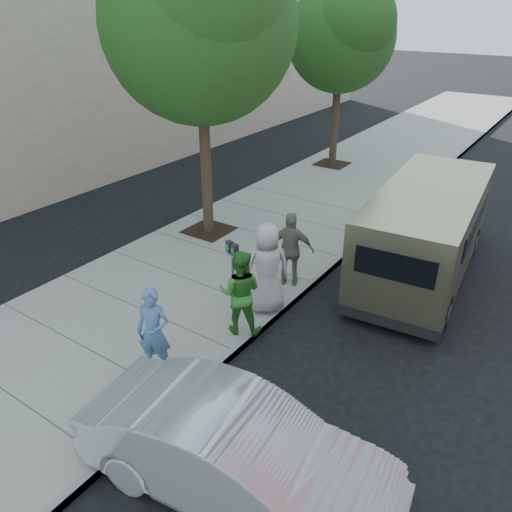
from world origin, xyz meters
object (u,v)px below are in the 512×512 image
(tree_near, at_px, (200,16))
(person_striped_polo, at_px, (291,250))
(sedan, at_px, (237,453))
(person_green_shirt, at_px, (240,292))
(person_officer, at_px, (154,332))
(person_gray_shirt, at_px, (267,268))
(van, at_px, (426,231))
(parking_meter, at_px, (232,262))
(tree_far, at_px, (343,32))

(tree_near, height_order, person_striped_polo, tree_near)
(sedan, bearing_deg, person_green_shirt, 27.48)
(tree_near, bearing_deg, sedan, -48.44)
(person_officer, height_order, person_striped_polo, person_striped_polo)
(sedan, distance_m, person_gray_shirt, 4.27)
(sedan, xyz_separation_m, person_striped_polo, (-2.12, 4.90, 0.30))
(person_gray_shirt, bearing_deg, van, -166.75)
(van, xyz_separation_m, person_green_shirt, (-2.09, -4.40, -0.16))
(tree_near, height_order, sedan, tree_near)
(sedan, xyz_separation_m, person_officer, (-2.51, 1.07, 0.25))
(tree_near, bearing_deg, person_gray_shirt, -34.77)
(sedan, relative_size, person_officer, 2.66)
(parking_meter, xyz_separation_m, person_gray_shirt, (0.58, 0.37, -0.14))
(tree_near, bearing_deg, van, 11.00)
(sedan, height_order, person_officer, person_officer)
(tree_near, height_order, person_officer, tree_near)
(person_gray_shirt, xyz_separation_m, person_striped_polo, (-0.12, 1.15, -0.10))
(tree_near, relative_size, sedan, 1.76)
(tree_far, distance_m, person_officer, 13.60)
(tree_near, distance_m, person_gray_shirt, 6.11)
(tree_near, bearing_deg, person_striped_polo, -20.55)
(van, distance_m, person_officer, 6.69)
(tree_far, height_order, parking_meter, tree_far)
(van, xyz_separation_m, sedan, (-0.09, -7.23, -0.46))
(person_gray_shirt, distance_m, person_striped_polo, 1.16)
(tree_far, height_order, person_green_shirt, tree_far)
(tree_near, xyz_separation_m, person_striped_polo, (3.33, -1.25, -4.54))
(tree_far, bearing_deg, sedan, -68.37)
(parking_meter, relative_size, person_officer, 0.94)
(tree_near, xyz_separation_m, person_green_shirt, (3.45, -3.32, -4.54))
(person_officer, height_order, person_green_shirt, person_green_shirt)
(person_striped_polo, bearing_deg, tree_near, -44.48)
(tree_near, height_order, parking_meter, tree_near)
(tree_far, xyz_separation_m, van, (5.54, -6.52, -3.72))
(sedan, bearing_deg, person_gray_shirt, 20.31)
(person_officer, bearing_deg, tree_far, 81.01)
(sedan, bearing_deg, person_officer, 59.16)
(parking_meter, xyz_separation_m, person_striped_polo, (0.46, 1.52, -0.24))
(tree_near, xyz_separation_m, person_officer, (2.95, -5.08, -4.59))
(van, relative_size, person_gray_shirt, 3.17)
(tree_near, xyz_separation_m, van, (5.54, 1.08, -4.38))
(person_gray_shirt, bearing_deg, tree_far, -116.66)
(person_green_shirt, bearing_deg, sedan, 99.38)
(person_officer, bearing_deg, person_striped_polo, 62.23)
(tree_far, distance_m, van, 9.33)
(van, height_order, person_gray_shirt, van)
(van, distance_m, person_striped_polo, 3.22)
(tree_near, relative_size, tree_far, 1.16)
(parking_meter, distance_m, sedan, 4.29)
(sedan, bearing_deg, tree_far, 13.89)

